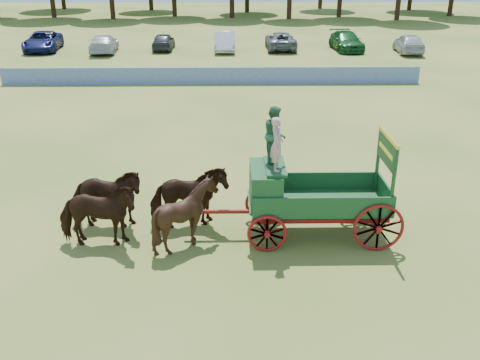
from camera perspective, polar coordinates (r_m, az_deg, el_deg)
name	(u,v)px	position (r m, az deg, el deg)	size (l,w,h in m)	color
ground	(225,212)	(16.83, -1.61, -3.46)	(160.00, 160.00, 0.00)	olive
horse_lead_left	(97,215)	(15.05, -14.96, -3.66)	(1.01, 2.23, 1.88)	black
horse_lead_right	(106,198)	(16.01, -14.09, -1.91)	(1.01, 2.23, 1.88)	black
horse_wheel_left	(186,215)	(14.65, -5.80, -3.69)	(1.52, 1.71, 1.88)	black
horse_wheel_right	(189,198)	(15.64, -5.49, -1.89)	(1.01, 2.23, 1.88)	black
farm_dray	(293,182)	(14.94, 5.67, -0.27)	(6.00, 2.00, 3.71)	maroon
sponsor_banner	(211,76)	(33.82, -3.09, 11.02)	(26.00, 0.08, 1.05)	#1D439E
parked_cars	(165,42)	(46.21, -8.05, 14.35)	(42.98, 7.09, 1.62)	silver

